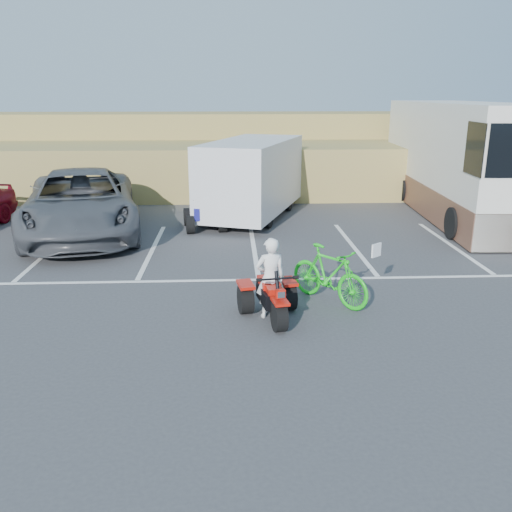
{
  "coord_description": "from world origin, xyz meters",
  "views": [
    {
      "loc": [
        -0.61,
        -8.97,
        3.98
      ],
      "look_at": [
        -0.14,
        0.92,
        1.0
      ],
      "focal_mm": 38.0,
      "sensor_mm": 36.0,
      "label": 1
    }
  ],
  "objects_px": {
    "rider": "(270,278)",
    "quad_atv_blue": "(205,229)",
    "red_trike_atv": "(272,319)",
    "rv_motorhome": "(458,167)",
    "green_dirt_bike": "(329,275)",
    "cargo_trailer": "(252,176)",
    "quad_atv_green": "(220,222)",
    "grey_pickup": "(81,203)"
  },
  "relations": [
    {
      "from": "rv_motorhome",
      "to": "quad_atv_blue",
      "type": "relative_size",
      "value": 6.5
    },
    {
      "from": "rider",
      "to": "green_dirt_bike",
      "type": "xyz_separation_m",
      "value": [
        1.21,
        0.66,
        -0.18
      ]
    },
    {
      "from": "red_trike_atv",
      "to": "quad_atv_blue",
      "type": "xyz_separation_m",
      "value": [
        -1.53,
        7.05,
        0.0
      ]
    },
    {
      "from": "rv_motorhome",
      "to": "rider",
      "type": "bearing_deg",
      "value": -125.38
    },
    {
      "from": "red_trike_atv",
      "to": "quad_atv_green",
      "type": "xyz_separation_m",
      "value": [
        -1.08,
        7.89,
        0.0
      ]
    },
    {
      "from": "quad_atv_green",
      "to": "quad_atv_blue",
      "type": "bearing_deg",
      "value": -105.63
    },
    {
      "from": "green_dirt_bike",
      "to": "grey_pickup",
      "type": "bearing_deg",
      "value": 98.05
    },
    {
      "from": "rv_motorhome",
      "to": "quad_atv_green",
      "type": "height_order",
      "value": "rv_motorhome"
    },
    {
      "from": "rider",
      "to": "rv_motorhome",
      "type": "height_order",
      "value": "rv_motorhome"
    },
    {
      "from": "green_dirt_bike",
      "to": "grey_pickup",
      "type": "distance_m",
      "value": 8.49
    },
    {
      "from": "rider",
      "to": "rv_motorhome",
      "type": "bearing_deg",
      "value": -138.3
    },
    {
      "from": "grey_pickup",
      "to": "rv_motorhome",
      "type": "distance_m",
      "value": 12.34
    },
    {
      "from": "rider",
      "to": "quad_atv_green",
      "type": "distance_m",
      "value": 7.85
    },
    {
      "from": "cargo_trailer",
      "to": "rv_motorhome",
      "type": "distance_m",
      "value": 7.03
    },
    {
      "from": "green_dirt_bike",
      "to": "rv_motorhome",
      "type": "distance_m",
      "value": 10.05
    },
    {
      "from": "green_dirt_bike",
      "to": "cargo_trailer",
      "type": "bearing_deg",
      "value": 59.19
    },
    {
      "from": "red_trike_atv",
      "to": "cargo_trailer",
      "type": "relative_size",
      "value": 0.25
    },
    {
      "from": "rider",
      "to": "quad_atv_blue",
      "type": "height_order",
      "value": "rider"
    },
    {
      "from": "rider",
      "to": "cargo_trailer",
      "type": "distance_m",
      "value": 8.51
    },
    {
      "from": "rider",
      "to": "quad_atv_blue",
      "type": "relative_size",
      "value": 0.96
    },
    {
      "from": "cargo_trailer",
      "to": "quad_atv_green",
      "type": "xyz_separation_m",
      "value": [
        -1.07,
        -0.75,
        -1.37
      ]
    },
    {
      "from": "rider",
      "to": "grey_pickup",
      "type": "distance_m",
      "value": 8.14
    },
    {
      "from": "red_trike_atv",
      "to": "cargo_trailer",
      "type": "xyz_separation_m",
      "value": [
        -0.01,
        8.64,
        1.37
      ]
    },
    {
      "from": "grey_pickup",
      "to": "cargo_trailer",
      "type": "distance_m",
      "value": 5.5
    },
    {
      "from": "grey_pickup",
      "to": "red_trike_atv",
      "type": "bearing_deg",
      "value": -64.48
    },
    {
      "from": "cargo_trailer",
      "to": "quad_atv_green",
      "type": "relative_size",
      "value": 3.9
    },
    {
      "from": "red_trike_atv",
      "to": "quad_atv_blue",
      "type": "bearing_deg",
      "value": 92.66
    },
    {
      "from": "cargo_trailer",
      "to": "quad_atv_blue",
      "type": "height_order",
      "value": "cargo_trailer"
    },
    {
      "from": "rider",
      "to": "green_dirt_bike",
      "type": "height_order",
      "value": "rider"
    },
    {
      "from": "cargo_trailer",
      "to": "rider",
      "type": "bearing_deg",
      "value": -70.88
    },
    {
      "from": "rider",
      "to": "quad_atv_green",
      "type": "relative_size",
      "value": 1.01
    },
    {
      "from": "quad_atv_blue",
      "to": "red_trike_atv",
      "type": "bearing_deg",
      "value": -86.08
    },
    {
      "from": "cargo_trailer",
      "to": "green_dirt_bike",
      "type": "bearing_deg",
      "value": -62.12
    },
    {
      "from": "red_trike_atv",
      "to": "quad_atv_blue",
      "type": "height_order",
      "value": "quad_atv_blue"
    },
    {
      "from": "green_dirt_bike",
      "to": "grey_pickup",
      "type": "xyz_separation_m",
      "value": [
        -6.25,
        5.73,
        0.36
      ]
    },
    {
      "from": "rv_motorhome",
      "to": "cargo_trailer",
      "type": "bearing_deg",
      "value": -174.3
    },
    {
      "from": "quad_atv_green",
      "to": "rv_motorhome",
      "type": "bearing_deg",
      "value": 19.78
    },
    {
      "from": "green_dirt_bike",
      "to": "rv_motorhome",
      "type": "height_order",
      "value": "rv_motorhome"
    },
    {
      "from": "rider",
      "to": "quad_atv_blue",
      "type": "distance_m",
      "value": 7.1
    },
    {
      "from": "green_dirt_bike",
      "to": "quad_atv_green",
      "type": "height_order",
      "value": "green_dirt_bike"
    },
    {
      "from": "grey_pickup",
      "to": "cargo_trailer",
      "type": "height_order",
      "value": "cargo_trailer"
    },
    {
      "from": "rv_motorhome",
      "to": "grey_pickup",
      "type": "bearing_deg",
      "value": -165.47
    }
  ]
}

